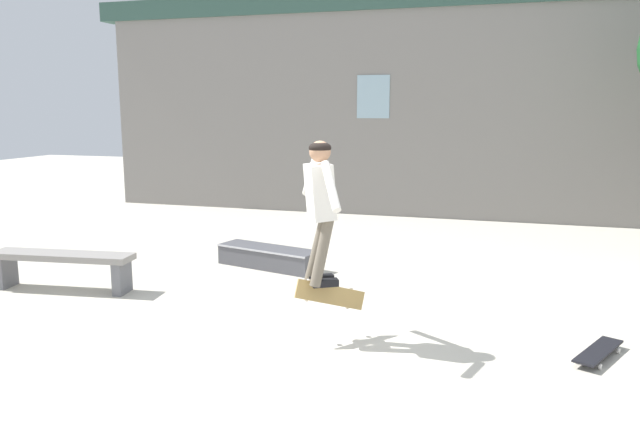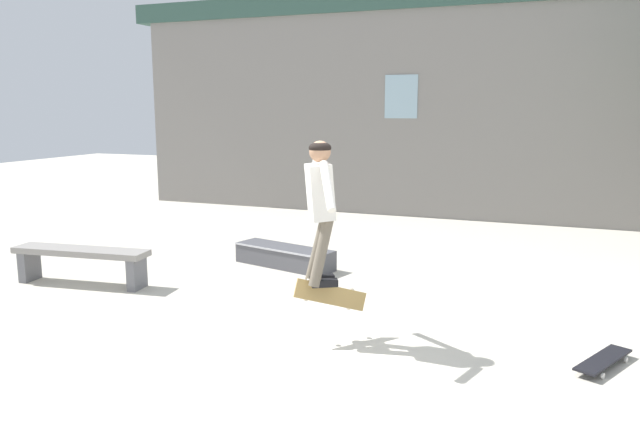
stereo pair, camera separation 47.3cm
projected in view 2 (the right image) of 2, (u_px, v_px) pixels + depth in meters
ground_plane at (321, 351)px, 6.06m from camera, size 40.00×40.00×0.00m
building_backdrop at (461, 100)px, 12.83m from camera, size 15.58×0.52×5.96m
park_bench at (81, 258)px, 8.26m from camera, size 1.91×0.61×0.49m
skate_ledge at (285, 256)px, 9.23m from camera, size 1.64×0.85×0.30m
skater at (320, 200)px, 6.10m from camera, size 0.72×1.09×1.43m
skateboard_flipping at (331, 295)px, 6.29m from camera, size 0.59×0.57×0.42m
skateboard_resting at (603, 360)px, 5.67m from camera, size 0.53×0.83×0.08m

